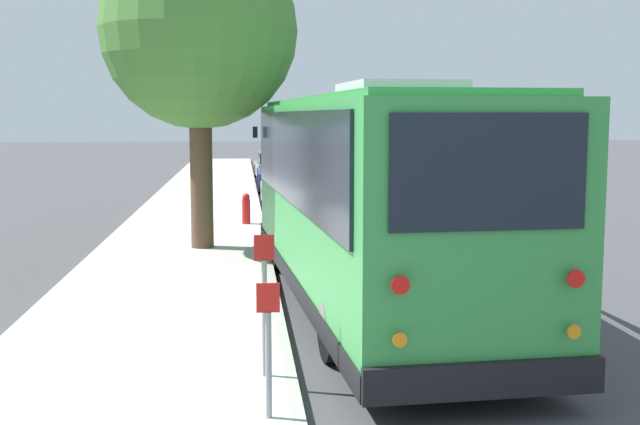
{
  "coord_description": "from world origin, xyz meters",
  "views": [
    {
      "loc": [
        -13.69,
        2.21,
        3.02
      ],
      "look_at": [
        0.38,
        0.82,
        1.3
      ],
      "focal_mm": 45.0,
      "sensor_mm": 36.0,
      "label": 1
    }
  ],
  "objects_px": {
    "parked_sedan_blue": "(279,175)",
    "parked_sedan_gray": "(274,167)",
    "shuttle_bus": "(367,189)",
    "fire_hydrant": "(246,209)",
    "street_tree": "(199,18)",
    "parked_sedan_tan": "(292,192)",
    "sign_post_near": "(268,349)",
    "sign_post_far": "(264,304)"
  },
  "relations": [
    {
      "from": "parked_sedan_tan",
      "to": "parked_sedan_blue",
      "type": "distance_m",
      "value": 7.0
    },
    {
      "from": "fire_hydrant",
      "to": "parked_sedan_tan",
      "type": "bearing_deg",
      "value": -20.32
    },
    {
      "from": "shuttle_bus",
      "to": "street_tree",
      "type": "relative_size",
      "value": 1.44
    },
    {
      "from": "street_tree",
      "to": "sign_post_far",
      "type": "distance_m",
      "value": 9.95
    },
    {
      "from": "fire_hydrant",
      "to": "parked_sedan_blue",
      "type": "bearing_deg",
      "value": -7.25
    },
    {
      "from": "shuttle_bus",
      "to": "sign_post_far",
      "type": "relative_size",
      "value": 6.75
    },
    {
      "from": "street_tree",
      "to": "fire_hydrant",
      "type": "height_order",
      "value": "street_tree"
    },
    {
      "from": "sign_post_near",
      "to": "parked_sedan_tan",
      "type": "bearing_deg",
      "value": -4.31
    },
    {
      "from": "parked_sedan_blue",
      "to": "parked_sedan_gray",
      "type": "distance_m",
      "value": 5.76
    },
    {
      "from": "parked_sedan_tan",
      "to": "parked_sedan_gray",
      "type": "distance_m",
      "value": 12.75
    },
    {
      "from": "shuttle_bus",
      "to": "parked_sedan_tan",
      "type": "relative_size",
      "value": 2.31
    },
    {
      "from": "parked_sedan_blue",
      "to": "sign_post_near",
      "type": "bearing_deg",
      "value": 179.15
    },
    {
      "from": "shuttle_bus",
      "to": "fire_hydrant",
      "type": "distance_m",
      "value": 9.04
    },
    {
      "from": "street_tree",
      "to": "sign_post_far",
      "type": "relative_size",
      "value": 4.69
    },
    {
      "from": "parked_sedan_tan",
      "to": "street_tree",
      "type": "bearing_deg",
      "value": 159.2
    },
    {
      "from": "parked_sedan_tan",
      "to": "parked_sedan_gray",
      "type": "bearing_deg",
      "value": -2.8
    },
    {
      "from": "parked_sedan_gray",
      "to": "fire_hydrant",
      "type": "relative_size",
      "value": 5.47
    },
    {
      "from": "sign_post_near",
      "to": "parked_sedan_blue",
      "type": "bearing_deg",
      "value": -2.93
    },
    {
      "from": "parked_sedan_blue",
      "to": "shuttle_bus",
      "type": "bearing_deg",
      "value": -176.53
    },
    {
      "from": "parked_sedan_tan",
      "to": "sign_post_far",
      "type": "relative_size",
      "value": 2.92
    },
    {
      "from": "shuttle_bus",
      "to": "parked_sedan_gray",
      "type": "distance_m",
      "value": 25.5
    },
    {
      "from": "parked_sedan_blue",
      "to": "sign_post_near",
      "type": "relative_size",
      "value": 3.3
    },
    {
      "from": "parked_sedan_tan",
      "to": "parked_sedan_gray",
      "type": "relative_size",
      "value": 1.04
    },
    {
      "from": "parked_sedan_blue",
      "to": "fire_hydrant",
      "type": "xyz_separation_m",
      "value": [
        -10.96,
        1.39,
        -0.06
      ]
    },
    {
      "from": "parked_sedan_blue",
      "to": "parked_sedan_tan",
      "type": "bearing_deg",
      "value": -177.31
    },
    {
      "from": "street_tree",
      "to": "fire_hydrant",
      "type": "distance_m",
      "value": 5.89
    },
    {
      "from": "parked_sedan_blue",
      "to": "parked_sedan_gray",
      "type": "xyz_separation_m",
      "value": [
        5.76,
        -0.04,
        -0.01
      ]
    },
    {
      "from": "shuttle_bus",
      "to": "sign_post_near",
      "type": "height_order",
      "value": "shuttle_bus"
    },
    {
      "from": "sign_post_near",
      "to": "sign_post_far",
      "type": "relative_size",
      "value": 0.83
    },
    {
      "from": "parked_sedan_gray",
      "to": "shuttle_bus",
      "type": "bearing_deg",
      "value": 179.29
    },
    {
      "from": "shuttle_bus",
      "to": "sign_post_far",
      "type": "xyz_separation_m",
      "value": [
        -3.87,
        1.75,
        -0.9
      ]
    },
    {
      "from": "parked_sedan_blue",
      "to": "street_tree",
      "type": "bearing_deg",
      "value": 172.85
    },
    {
      "from": "parked_sedan_blue",
      "to": "sign_post_near",
      "type": "distance_m",
      "value": 24.86
    },
    {
      "from": "sign_post_far",
      "to": "street_tree",
      "type": "bearing_deg",
      "value": 6.98
    },
    {
      "from": "shuttle_bus",
      "to": "sign_post_far",
      "type": "height_order",
      "value": "shuttle_bus"
    },
    {
      "from": "parked_sedan_tan",
      "to": "sign_post_near",
      "type": "relative_size",
      "value": 3.52
    },
    {
      "from": "shuttle_bus",
      "to": "sign_post_far",
      "type": "bearing_deg",
      "value": 151.91
    },
    {
      "from": "parked_sedan_tan",
      "to": "fire_hydrant",
      "type": "distance_m",
      "value": 4.23
    },
    {
      "from": "parked_sedan_gray",
      "to": "sign_post_near",
      "type": "height_order",
      "value": "sign_post_near"
    },
    {
      "from": "parked_sedan_gray",
      "to": "street_tree",
      "type": "xyz_separation_m",
      "value": [
        -20.34,
        2.41,
        4.49
      ]
    },
    {
      "from": "parked_sedan_gray",
      "to": "sign_post_near",
      "type": "bearing_deg",
      "value": 175.85
    },
    {
      "from": "sign_post_near",
      "to": "shuttle_bus",
      "type": "bearing_deg",
      "value": -18.86
    }
  ]
}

